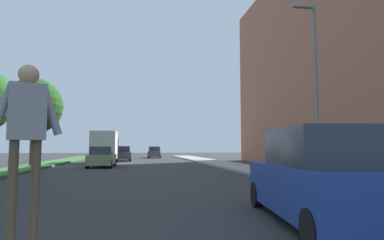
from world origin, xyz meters
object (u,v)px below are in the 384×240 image
object	(u,v)px
suv_crossing	(319,178)
truck_box_delivery	(105,147)
sedan_distant	(123,154)
sedan_far_horizon	(155,153)
street_lamp_right	(314,75)
tree_distant	(34,106)
sedan_midblock	(102,157)
pedestrian_performer	(26,139)

from	to	relation	value
suv_crossing	truck_box_delivery	distance (m)	28.16
suv_crossing	sedan_distant	size ratio (longest dim) A/B	1.16
sedan_distant	sedan_far_horizon	xyz separation A→B (m)	(4.31, 10.60, 0.00)
street_lamp_right	suv_crossing	bearing A→B (deg)	-120.29
tree_distant	sedan_far_horizon	size ratio (longest dim) A/B	1.53
sedan_midblock	sedan_far_horizon	size ratio (longest dim) A/B	1.01
street_lamp_right	sedan_distant	xyz separation A→B (m)	(-8.74, 26.74, -3.81)
truck_box_delivery	pedestrian_performer	bearing A→B (deg)	-86.54
street_lamp_right	sedan_midblock	bearing A→B (deg)	123.95
sedan_far_horizon	truck_box_delivery	xyz separation A→B (m)	(-5.86, -16.03, 0.84)
pedestrian_performer	suv_crossing	size ratio (longest dim) A/B	0.52
sedan_midblock	pedestrian_performer	bearing A→B (deg)	-86.50
tree_distant	suv_crossing	bearing A→B (deg)	-60.98
street_lamp_right	pedestrian_performer	world-z (taller)	street_lamp_right
street_lamp_right	sedan_midblock	distance (m)	18.16
suv_crossing	sedan_distant	distance (m)	33.17
tree_distant	street_lamp_right	world-z (taller)	street_lamp_right
sedan_distant	sedan_far_horizon	world-z (taller)	sedan_distant
sedan_midblock	truck_box_delivery	world-z (taller)	truck_box_delivery
sedan_far_horizon	pedestrian_performer	bearing A→B (deg)	-95.06
sedan_distant	truck_box_delivery	world-z (taller)	truck_box_delivery
sedan_midblock	sedan_far_horizon	bearing A→B (deg)	76.38
pedestrian_performer	truck_box_delivery	size ratio (longest dim) A/B	0.40
tree_distant	street_lamp_right	size ratio (longest dim) A/B	0.93
tree_distant	pedestrian_performer	distance (m)	25.12
street_lamp_right	sedan_far_horizon	xyz separation A→B (m)	(-4.43, 37.34, -3.81)
sedan_distant	truck_box_delivery	size ratio (longest dim) A/B	0.67
truck_box_delivery	sedan_far_horizon	bearing A→B (deg)	69.91
tree_distant	sedan_midblock	distance (m)	6.90
pedestrian_performer	sedan_distant	distance (m)	35.27
sedan_midblock	sedan_distant	bearing A→B (deg)	84.46
suv_crossing	truck_box_delivery	world-z (taller)	truck_box_delivery
street_lamp_right	sedan_midblock	size ratio (longest dim) A/B	1.62
tree_distant	sedan_midblock	bearing A→B (deg)	-7.22
street_lamp_right	suv_crossing	distance (m)	7.87
suv_crossing	sedan_midblock	xyz separation A→B (m)	(-6.40, 20.73, -0.17)
suv_crossing	street_lamp_right	bearing A→B (deg)	59.71
suv_crossing	sedan_distant	xyz separation A→B (m)	(-5.23, 32.75, -0.14)
pedestrian_performer	sedan_distant	bearing A→B (deg)	90.41
sedan_midblock	sedan_distant	xyz separation A→B (m)	(1.17, 12.02, 0.02)
sedan_far_horizon	suv_crossing	bearing A→B (deg)	-88.78
pedestrian_performer	street_lamp_right	bearing A→B (deg)	45.08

